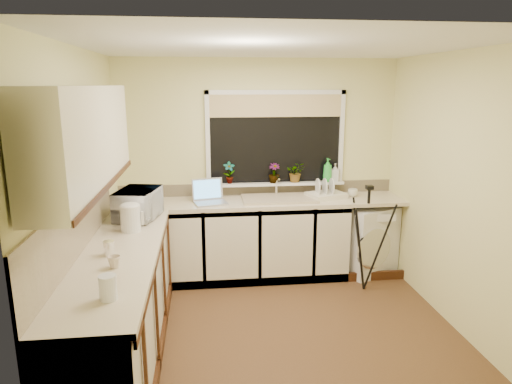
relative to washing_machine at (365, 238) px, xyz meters
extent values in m
plane|color=brown|center=(-1.23, -1.20, -0.40)|extent=(3.20, 3.20, 0.00)
plane|color=white|center=(-1.23, -1.20, 2.05)|extent=(3.20, 3.20, 0.00)
plane|color=beige|center=(-1.23, 0.30, 0.83)|extent=(3.20, 0.00, 3.20)
plane|color=beige|center=(-1.23, -2.70, 0.83)|extent=(3.20, 0.00, 3.20)
plane|color=beige|center=(-2.83, -1.20, 0.83)|extent=(0.00, 3.00, 3.00)
plane|color=beige|center=(0.37, -1.20, 0.83)|extent=(0.00, 3.00, 3.00)
cube|color=silver|center=(-1.55, 0.00, 0.03)|extent=(2.55, 0.60, 0.86)
cube|color=silver|center=(-2.53, -1.50, 0.03)|extent=(0.54, 2.40, 0.86)
cube|color=beige|center=(-1.23, 0.00, 0.48)|extent=(3.20, 0.60, 0.04)
cube|color=beige|center=(-2.53, -1.50, 0.48)|extent=(0.60, 2.40, 0.04)
cube|color=silver|center=(-2.67, -1.65, 1.40)|extent=(0.28, 1.90, 0.70)
cube|color=beige|center=(-2.82, -1.50, 0.73)|extent=(0.02, 2.40, 0.45)
cube|color=beige|center=(-1.23, 0.29, 0.57)|extent=(3.20, 0.02, 0.14)
cube|color=black|center=(-1.03, 0.28, 1.15)|extent=(1.50, 0.02, 1.00)
cube|color=tan|center=(-1.03, 0.26, 1.53)|extent=(1.50, 0.02, 0.25)
cube|color=white|center=(-1.03, 0.23, 0.64)|extent=(1.60, 0.14, 0.03)
cube|color=tan|center=(-1.03, 0.00, 0.51)|extent=(0.82, 0.46, 0.03)
cylinder|color=silver|center=(-1.03, 0.18, 0.62)|extent=(0.03, 0.03, 0.24)
cube|color=white|center=(0.00, 0.00, 0.00)|extent=(0.73, 0.72, 0.80)
cube|color=#A3A2AA|center=(-1.79, -0.10, 0.51)|extent=(0.39, 0.32, 0.02)
cube|color=#59ABF2|center=(-1.82, 0.04, 0.64)|extent=(0.35, 0.13, 0.24)
cylinder|color=white|center=(-2.50, -0.96, 0.61)|extent=(0.17, 0.17, 0.23)
cube|color=#EEE9CE|center=(-0.48, 0.01, 0.53)|extent=(0.47, 0.41, 0.06)
cylinder|color=silver|center=(-2.44, -2.29, 0.58)|extent=(0.11, 0.11, 0.15)
cylinder|color=white|center=(-2.58, -1.54, 0.56)|extent=(0.08, 0.08, 0.11)
imported|color=white|center=(-2.49, -0.56, 0.64)|extent=(0.44, 0.57, 0.28)
imported|color=#999999|center=(-1.57, 0.23, 0.78)|extent=(0.14, 0.10, 0.25)
imported|color=#999999|center=(-1.05, 0.21, 0.76)|extent=(0.13, 0.13, 0.23)
imported|color=#999999|center=(-0.79, 0.22, 0.77)|extent=(0.23, 0.20, 0.23)
imported|color=green|center=(-0.42, 0.20, 0.79)|extent=(0.12, 0.13, 0.27)
imported|color=#999999|center=(-0.32, 0.22, 0.75)|extent=(0.12, 0.13, 0.21)
imported|color=silver|center=(-0.16, 0.05, 0.54)|extent=(0.13, 0.13, 0.09)
imported|color=beige|center=(-2.50, -1.79, 0.54)|extent=(0.11, 0.11, 0.09)
camera|label=1|loc=(-1.86, -4.88, 1.76)|focal=31.94mm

